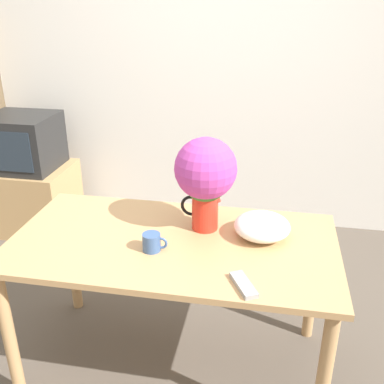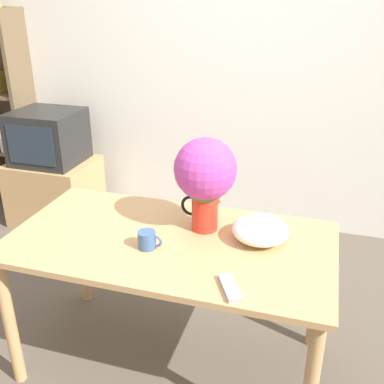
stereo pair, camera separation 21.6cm
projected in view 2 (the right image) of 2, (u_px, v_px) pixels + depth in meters
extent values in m
plane|color=brown|center=(162.00, 371.00, 2.35)|extent=(12.00, 12.00, 0.00)
cube|color=silver|center=(241.00, 66.00, 3.44)|extent=(8.00, 0.05, 2.60)
cube|color=tan|center=(170.00, 242.00, 2.13)|extent=(1.53, 0.81, 0.03)
cylinder|color=tan|center=(10.00, 323.00, 2.17)|extent=(0.06, 0.06, 0.72)
cylinder|color=tan|center=(82.00, 250.00, 2.77)|extent=(0.06, 0.06, 0.72)
cylinder|color=tan|center=(317.00, 290.00, 2.40)|extent=(0.06, 0.06, 0.72)
cylinder|color=red|center=(205.00, 209.00, 2.18)|extent=(0.13, 0.13, 0.21)
cone|color=red|center=(216.00, 197.00, 2.13)|extent=(0.04, 0.04, 0.05)
torus|color=black|center=(192.00, 206.00, 2.19)|extent=(0.11, 0.02, 0.11)
sphere|color=#3D7033|center=(205.00, 179.00, 2.11)|extent=(0.22, 0.22, 0.22)
sphere|color=#B23D99|center=(205.00, 169.00, 2.09)|extent=(0.30, 0.30, 0.30)
cylinder|color=#385689|center=(147.00, 240.00, 2.04)|extent=(0.08, 0.08, 0.08)
torus|color=#385689|center=(156.00, 241.00, 2.02)|extent=(0.06, 0.01, 0.06)
ellipsoid|color=white|center=(260.00, 230.00, 2.09)|extent=(0.27, 0.27, 0.11)
cube|color=#999999|center=(230.00, 288.00, 1.76)|extent=(0.13, 0.18, 0.02)
cube|color=tan|center=(56.00, 191.00, 3.83)|extent=(0.67, 0.54, 0.53)
cube|color=black|center=(48.00, 137.00, 3.64)|extent=(0.52, 0.47, 0.42)
cube|color=#232D38|center=(30.00, 146.00, 3.43)|extent=(0.40, 0.01, 0.30)
cube|color=brown|center=(25.00, 112.00, 3.96)|extent=(0.04, 0.32, 1.71)
cube|color=brown|center=(15.00, 106.00, 4.16)|extent=(0.48, 0.01, 1.71)
cube|color=brown|center=(11.00, 150.00, 4.17)|extent=(0.40, 0.30, 0.03)
cube|color=#B72D28|center=(5.00, 140.00, 4.14)|extent=(0.06, 0.27, 0.16)
cube|color=silver|center=(9.00, 136.00, 4.11)|extent=(0.04, 0.24, 0.24)
cube|color=brown|center=(2.00, 95.00, 3.96)|extent=(0.40, 0.30, 0.03)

